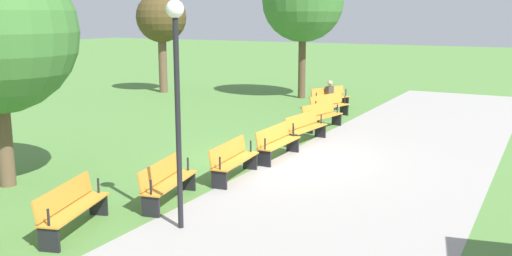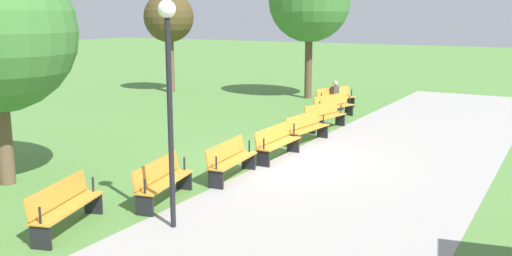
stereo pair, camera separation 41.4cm
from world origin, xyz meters
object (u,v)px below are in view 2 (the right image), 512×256
(bench_0, at_px, (335,97))
(bench_6, at_px, (162,180))
(bench_5, at_px, (230,159))
(person_seated, at_px, (336,94))
(bench_4, at_px, (277,142))
(tree_0, at_px, (169,19))
(tree_2, at_px, (310,1))
(lamp_post, at_px, (169,73))
(bench_7, at_px, (65,205))
(bench_3, at_px, (307,128))
(bench_2, at_px, (324,116))
(bench_1, at_px, (333,106))

(bench_0, bearing_deg, bench_6, 28.32)
(bench_0, xyz_separation_m, bench_5, (10.88, 1.62, 0.00))
(person_seated, bearing_deg, bench_0, -118.19)
(bench_4, bearing_deg, tree_0, -130.58)
(tree_2, bearing_deg, lamp_post, 15.87)
(bench_7, bearing_deg, lamp_post, 106.70)
(bench_3, relative_size, bench_6, 0.99)
(bench_5, xyz_separation_m, lamp_post, (3.26, 0.77, 2.41))
(bench_2, bearing_deg, bench_5, 14.16)
(tree_0, bearing_deg, person_seated, 84.59)
(lamp_post, bearing_deg, bench_7, -56.28)
(tree_0, xyz_separation_m, lamp_post, (14.90, 11.67, -0.81))
(bench_6, height_order, tree_0, tree_0)
(bench_4, bearing_deg, lamp_post, 6.90)
(bench_7, bearing_deg, bench_0, 165.80)
(bench_2, distance_m, tree_2, 8.42)
(bench_1, height_order, person_seated, person_seated)
(bench_2, bearing_deg, bench_3, 19.80)
(bench_1, height_order, bench_2, same)
(lamp_post, bearing_deg, bench_4, -173.10)
(person_seated, height_order, tree_2, tree_2)
(bench_6, relative_size, person_seated, 1.65)
(bench_6, height_order, bench_7, same)
(lamp_post, bearing_deg, bench_6, -133.97)
(bench_0, xyz_separation_m, bench_7, (15.23, 0.75, 0.00))
(bench_1, bearing_deg, bench_0, -143.25)
(bench_3, distance_m, tree_2, 10.32)
(bench_7, xyz_separation_m, tree_2, (-17.47, -3.02, 4.02))
(bench_4, distance_m, tree_0, 14.84)
(bench_0, relative_size, bench_6, 0.99)
(bench_1, height_order, tree_0, tree_0)
(bench_0, bearing_deg, bench_5, 31.14)
(bench_2, height_order, bench_4, same)
(bench_0, height_order, lamp_post, lamp_post)
(bench_1, xyz_separation_m, tree_2, (-4.33, -3.02, 4.02))
(person_seated, bearing_deg, bench_4, 33.46)
(tree_2, bearing_deg, bench_1, 34.86)
(bench_5, height_order, bench_6, same)
(bench_5, xyz_separation_m, person_seated, (-10.75, -1.51, 0.16))
(bench_0, distance_m, lamp_post, 14.54)
(bench_1, xyz_separation_m, tree_0, (-2.85, -10.03, 3.22))
(bench_7, height_order, tree_0, tree_0)
(bench_0, height_order, bench_7, same)
(bench_5, bearing_deg, bench_1, 179.96)
(bench_6, bearing_deg, bench_7, -25.44)
(bench_3, xyz_separation_m, bench_5, (4.44, 0.00, 0.00))
(bench_6, xyz_separation_m, lamp_post, (1.06, 1.10, 2.41))
(bench_4, bearing_deg, person_seated, -169.23)
(bench_6, bearing_deg, bench_0, 174.29)
(bench_2, height_order, bench_5, same)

